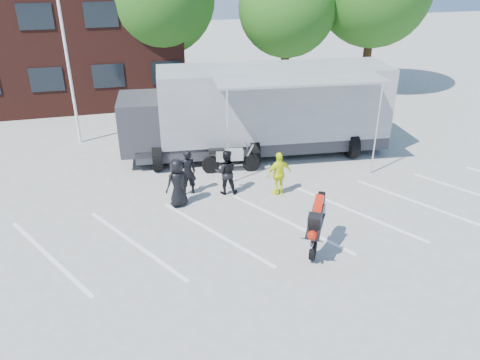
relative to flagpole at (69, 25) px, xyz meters
name	(u,v)px	position (x,y,z in m)	size (l,w,h in m)	color
ground	(294,240)	(6.24, -10.00, -5.05)	(100.00, 100.00, 0.00)	#A3A39E
parking_bay_lines	(283,223)	(6.24, -9.00, -5.05)	(18.00, 5.00, 0.01)	white
office_building	(11,38)	(-3.76, 8.00, -1.55)	(18.00, 8.00, 7.00)	#3F1A14
flagpole	(69,25)	(0.00, 0.00, 0.00)	(1.61, 0.12, 8.00)	white
tree_mid	(287,8)	(11.24, 5.00, -0.11)	(5.44, 5.44, 7.68)	#382314
transporter_truck	(261,152)	(7.28, -3.23, -5.05)	(11.40, 5.49, 3.63)	#989CA1
parked_motorcycle	(231,172)	(5.58, -4.83, -5.05)	(0.77, 2.31, 1.21)	silver
stunt_bike_rider	(316,247)	(6.73, -10.53, -5.05)	(0.77, 1.64, 1.93)	black
spectator_leather_a	(178,183)	(3.23, -6.97, -4.21)	(0.82, 0.53, 1.68)	black
spectator_leather_b	(188,172)	(3.69, -6.21, -4.23)	(0.60, 0.40, 1.66)	black
spectator_leather_c	(226,172)	(5.00, -6.51, -4.24)	(0.79, 0.62, 1.63)	black
spectator_hivis	(279,174)	(6.76, -7.06, -4.26)	(0.93, 0.39, 1.59)	#EEFF0D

